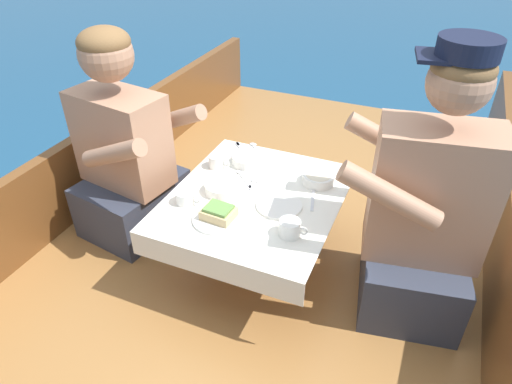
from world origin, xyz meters
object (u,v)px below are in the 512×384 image
Objects in this scene: person_port at (126,156)px; coffee_cup_starboard at (217,161)px; sandwich at (219,212)px; coffee_cup_center at (186,197)px; coffee_cup_port at (290,228)px; person_starboard at (423,216)px.

coffee_cup_starboard is at bearing 28.16° from person_port.
sandwich is 1.20× the size of coffee_cup_center.
coffee_cup_port is at bearing -34.95° from coffee_cup_starboard.
person_port is at bearing -8.79° from person_starboard.
coffee_cup_port is (0.27, 0.02, -0.00)m from sandwich.
coffee_cup_starboard is (-0.88, 0.11, -0.04)m from person_starboard.
person_port is 0.91× the size of person_starboard.
sandwich is 0.27m from coffee_cup_port.
coffee_cup_port is at bearing -3.34° from person_port.
person_port is 8.88× the size of coffee_cup_port.
coffee_cup_center is at bearing -87.75° from coffee_cup_starboard.
coffee_cup_center is at bearing 176.69° from coffee_cup_port.
person_port is 9.28× the size of coffee_cup_center.
person_starboard is at bearing 17.95° from sandwich.
coffee_cup_starboard is 0.29m from coffee_cup_center.
person_port is 9.69× the size of coffee_cup_starboard.
coffee_cup_center is (-0.44, 0.03, -0.01)m from coffee_cup_port.
coffee_cup_center is (-0.17, 0.04, -0.01)m from sandwich.
sandwich is 0.38m from coffee_cup_starboard.
person_starboard is 0.89m from coffee_cup_center.
sandwich is 0.17m from coffee_cup_center.
coffee_cup_starboard is at bearing -16.97° from person_starboard.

